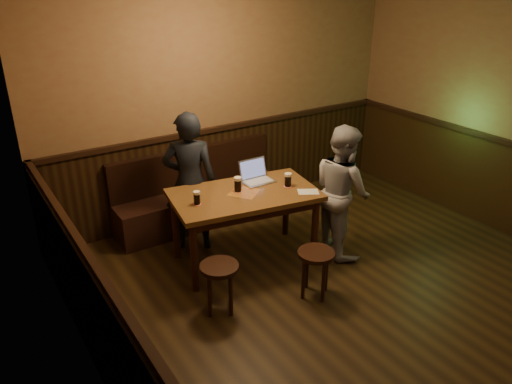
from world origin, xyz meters
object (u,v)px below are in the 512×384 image
object	(u,v)px
stool_left	(220,274)
pint_left	(197,198)
pint_mid	(238,184)
laptop	(256,176)
bench	(199,199)
person_suit	(190,182)
pub_table	(244,202)
pint_right	(288,180)
person_grey	(342,190)
stool_right	(316,261)

from	to	relation	value
stool_left	pint_left	distance (m)	0.84
pint_mid	laptop	xyz separation A→B (m)	(0.32, 0.14, -0.02)
bench	person_suit	world-z (taller)	person_suit
laptop	pint_mid	bearing A→B (deg)	-156.18
pub_table	laptop	size ratio (longest dim) A/B	4.95
bench	stool_left	world-z (taller)	bench
bench	pub_table	distance (m)	1.18
pint_left	pint_right	size ratio (longest dim) A/B	0.92
bench	pint_mid	xyz separation A→B (m)	(-0.04, -1.04, 0.60)
pub_table	laptop	bearing A→B (deg)	45.50
stool_left	person_suit	xyz separation A→B (m)	(0.32, 1.24, 0.42)
stool_left	person_grey	xyz separation A→B (m)	(1.70, 0.24, 0.35)
pint_right	person_grey	xyz separation A→B (m)	(0.54, -0.28, -0.15)
person_suit	pint_right	bearing A→B (deg)	169.22
pint_left	stool_left	bearing A→B (deg)	-100.52
laptop	pub_table	bearing A→B (deg)	-143.99
stool_right	pint_mid	world-z (taller)	pint_mid
pint_left	pint_mid	distance (m)	0.51
stool_left	laptop	xyz separation A→B (m)	(0.95, 0.84, 0.49)
pint_left	person_suit	distance (m)	0.62
pint_left	laptop	world-z (taller)	laptop
stool_right	bench	bearing A→B (deg)	96.63
pint_right	person_suit	xyz separation A→B (m)	(-0.84, 0.71, -0.09)
person_grey	laptop	bearing A→B (deg)	61.89
pub_table	stool_right	distance (m)	1.03
person_suit	bench	bearing A→B (deg)	-94.83
bench	person_suit	bearing A→B (deg)	-124.56
bench	person_suit	xyz separation A→B (m)	(-0.35, -0.51, 0.51)
pub_table	laptop	world-z (taller)	laptop
pint_left	laptop	bearing A→B (deg)	12.53
stool_right	person_suit	size ratio (longest dim) A/B	0.30
stool_right	person_suit	distance (m)	1.70
pint_right	person_grey	world-z (taller)	person_grey
stool_right	pint_left	distance (m)	1.34
pint_right	person_suit	size ratio (longest dim) A/B	0.10
bench	pint_right	distance (m)	1.44
pint_mid	laptop	world-z (taller)	laptop
pint_right	person_suit	distance (m)	1.10
stool_left	laptop	size ratio (longest dim) A/B	1.48
person_suit	pub_table	bearing A→B (deg)	150.31
bench	stool_right	xyz separation A→B (m)	(0.24, -2.05, 0.08)
pub_table	pint_left	bearing A→B (deg)	-172.01
bench	stool_right	distance (m)	2.06
bench	stool_left	distance (m)	1.88
stool_left	person_suit	size ratio (longest dim) A/B	0.31
person_suit	stool_left	bearing A→B (deg)	105.04
stool_left	pint_mid	bearing A→B (deg)	48.09
pub_table	person_grey	bearing A→B (deg)	-11.77
stool_right	pint_mid	bearing A→B (deg)	105.60
bench	pint_mid	world-z (taller)	pint_mid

